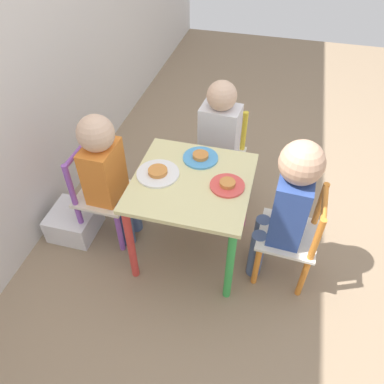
% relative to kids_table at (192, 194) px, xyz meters
% --- Properties ---
extents(ground_plane, '(6.00, 6.00, 0.00)m').
position_rel_kids_table_xyz_m(ground_plane, '(0.00, 0.00, -0.40)').
color(ground_plane, '#8C755B').
extents(kids_table, '(0.52, 0.52, 0.48)m').
position_rel_kids_table_xyz_m(kids_table, '(0.00, 0.00, 0.00)').
color(kids_table, beige).
rests_on(kids_table, ground_plane).
extents(chair_orange, '(0.27, 0.27, 0.52)m').
position_rel_kids_table_xyz_m(chair_orange, '(-0.03, -0.48, -0.14)').
color(chair_orange, silver).
rests_on(chair_orange, ground_plane).
extents(chair_yellow, '(0.28, 0.28, 0.52)m').
position_rel_kids_table_xyz_m(chair_yellow, '(0.48, -0.04, -0.14)').
color(chair_yellow, silver).
rests_on(chair_yellow, ground_plane).
extents(chair_purple, '(0.27, 0.27, 0.52)m').
position_rel_kids_table_xyz_m(chair_purple, '(0.01, 0.48, -0.14)').
color(chair_purple, silver).
rests_on(chair_purple, ground_plane).
extents(child_front, '(0.21, 0.23, 0.77)m').
position_rel_kids_table_xyz_m(child_front, '(-0.02, -0.42, 0.08)').
color(child_front, '#4C608E').
rests_on(child_front, ground_plane).
extents(child_right, '(0.22, 0.21, 0.74)m').
position_rel_kids_table_xyz_m(child_right, '(0.42, -0.04, 0.04)').
color(child_right, '#38383D').
rests_on(child_right, ground_plane).
extents(child_back, '(0.20, 0.22, 0.73)m').
position_rel_kids_table_xyz_m(child_back, '(0.01, 0.42, 0.05)').
color(child_back, '#4C608E').
rests_on(child_back, ground_plane).
extents(plate_front, '(0.15, 0.15, 0.03)m').
position_rel_kids_table_xyz_m(plate_front, '(-0.00, -0.16, 0.09)').
color(plate_front, '#E54C47').
rests_on(plate_front, kids_table).
extents(plate_right, '(0.17, 0.17, 0.03)m').
position_rel_kids_table_xyz_m(plate_right, '(0.16, 0.00, 0.09)').
color(plate_right, '#4C9EE0').
rests_on(plate_right, kids_table).
extents(plate_back, '(0.19, 0.19, 0.03)m').
position_rel_kids_table_xyz_m(plate_back, '(0.00, 0.16, 0.09)').
color(plate_back, white).
rests_on(plate_back, kids_table).
extents(storage_bin, '(0.24, 0.23, 0.14)m').
position_rel_kids_table_xyz_m(storage_bin, '(-0.05, 0.64, -0.32)').
color(storage_bin, silver).
rests_on(storage_bin, ground_plane).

